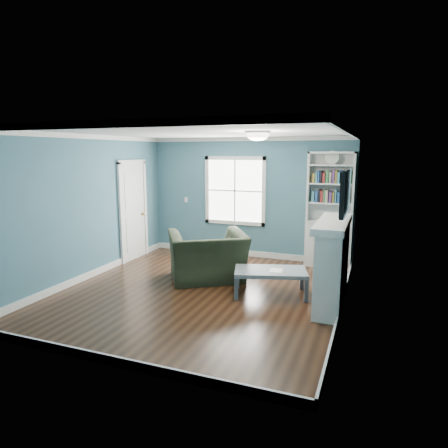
% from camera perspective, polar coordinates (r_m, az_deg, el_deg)
% --- Properties ---
extents(floor, '(5.00, 5.00, 0.00)m').
position_cam_1_polar(floor, '(6.75, -3.21, -9.62)').
color(floor, black).
rests_on(floor, ground).
extents(room_walls, '(5.00, 5.00, 5.00)m').
position_cam_1_polar(room_walls, '(6.39, -3.35, 3.84)').
color(room_walls, '#38687C').
rests_on(room_walls, ground).
extents(trim, '(4.50, 5.00, 2.60)m').
position_cam_1_polar(trim, '(6.43, -3.32, 0.79)').
color(trim, white).
rests_on(trim, ground).
extents(window, '(1.40, 0.06, 1.50)m').
position_cam_1_polar(window, '(8.81, 1.58, 4.77)').
color(window, white).
rests_on(window, room_walls).
extents(bookshelf, '(0.90, 0.35, 2.31)m').
position_cam_1_polar(bookshelf, '(8.24, 14.81, 0.35)').
color(bookshelf, silver).
rests_on(bookshelf, ground).
extents(fireplace, '(0.44, 1.58, 1.30)m').
position_cam_1_polar(fireplace, '(6.23, 15.34, -5.55)').
color(fireplace, black).
rests_on(fireplace, ground).
extents(tv, '(0.06, 1.10, 0.65)m').
position_cam_1_polar(tv, '(6.02, 16.98, 4.39)').
color(tv, black).
rests_on(tv, fireplace).
extents(door, '(0.12, 0.98, 2.17)m').
position_cam_1_polar(door, '(8.75, -12.83, 1.99)').
color(door, silver).
rests_on(door, ground).
extents(ceiling_fixture, '(0.38, 0.38, 0.15)m').
position_cam_1_polar(ceiling_fixture, '(6.13, 4.83, 12.61)').
color(ceiling_fixture, white).
rests_on(ceiling_fixture, room_walls).
extents(light_switch, '(0.08, 0.01, 0.12)m').
position_cam_1_polar(light_switch, '(9.30, -5.43, 3.47)').
color(light_switch, white).
rests_on(light_switch, room_walls).
extents(recliner, '(1.59, 1.45, 1.16)m').
position_cam_1_polar(recliner, '(7.20, -2.37, -3.49)').
color(recliner, black).
rests_on(recliner, ground).
extents(coffee_table, '(1.28, 0.94, 0.42)m').
position_cam_1_polar(coffee_table, '(6.54, 6.66, -6.97)').
color(coffee_table, '#444B52').
rests_on(coffee_table, ground).
extents(paper_sheet, '(0.24, 0.28, 0.00)m').
position_cam_1_polar(paper_sheet, '(6.50, 7.44, -6.58)').
color(paper_sheet, white).
rests_on(paper_sheet, coffee_table).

